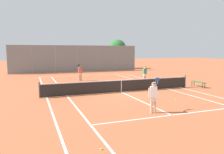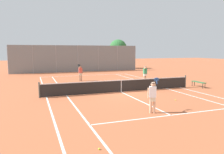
% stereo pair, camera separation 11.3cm
% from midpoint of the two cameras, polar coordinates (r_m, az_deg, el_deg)
% --- Properties ---
extents(ground_plane, '(120.00, 120.00, 0.00)m').
position_cam_midpoint_polar(ground_plane, '(16.77, 2.60, -3.95)').
color(ground_plane, '#B25B38').
extents(court_line_markings, '(11.10, 23.90, 0.01)m').
position_cam_midpoint_polar(court_line_markings, '(16.77, 2.60, -3.94)').
color(court_line_markings, silver).
rests_on(court_line_markings, ground).
extents(tennis_net, '(12.00, 0.10, 1.07)m').
position_cam_midpoint_polar(tennis_net, '(16.68, 2.61, -2.24)').
color(tennis_net, '#474C47').
rests_on(tennis_net, ground).
extents(player_near_side, '(0.85, 0.68, 1.77)m').
position_cam_midpoint_polar(player_near_side, '(11.28, 10.85, -4.68)').
color(player_near_side, '#D8A884').
rests_on(player_near_side, ground).
extents(player_far_left, '(0.65, 0.75, 1.77)m').
position_cam_midpoint_polar(player_far_left, '(22.97, -8.10, 1.29)').
color(player_far_left, tan).
rests_on(player_far_left, ground).
extents(player_far_right, '(0.44, 0.52, 1.60)m').
position_cam_midpoint_polar(player_far_right, '(22.26, 8.78, 1.06)').
color(player_far_right, '#D8A884').
rests_on(player_far_right, ground).
extents(loose_tennis_ball_0, '(0.07, 0.07, 0.07)m').
position_cam_midpoint_polar(loose_tennis_ball_0, '(24.16, -8.28, -0.56)').
color(loose_tennis_ball_0, '#D1DB33').
rests_on(loose_tennis_ball_0, ground).
extents(loose_tennis_ball_2, '(0.07, 0.07, 0.07)m').
position_cam_midpoint_polar(loose_tennis_ball_2, '(14.59, 16.47, -5.77)').
color(loose_tennis_ball_2, '#D1DB33').
rests_on(loose_tennis_ball_2, ground).
extents(loose_tennis_ball_3, '(0.07, 0.07, 0.07)m').
position_cam_midpoint_polar(loose_tennis_ball_3, '(21.48, -12.89, -1.61)').
color(loose_tennis_ball_3, '#D1DB33').
rests_on(loose_tennis_ball_3, ground).
extents(loose_tennis_ball_4, '(0.07, 0.07, 0.07)m').
position_cam_midpoint_polar(loose_tennis_ball_4, '(7.40, -2.91, -18.23)').
color(loose_tennis_ball_4, '#D1DB33').
rests_on(loose_tennis_ball_4, ground).
extents(courtside_bench, '(0.36, 1.50, 0.47)m').
position_cam_midpoint_polar(courtside_bench, '(20.40, 21.81, -1.32)').
color(courtside_bench, '#2D6638').
rests_on(courtside_bench, ground).
extents(back_fence, '(18.73, 0.08, 3.91)m').
position_cam_midpoint_polar(back_fence, '(32.44, -8.82, 4.75)').
color(back_fence, gray).
rests_on(back_fence, ground).
extents(tree_behind_left, '(3.05, 3.05, 5.05)m').
position_cam_midpoint_polar(tree_behind_left, '(38.20, 1.62, 7.39)').
color(tree_behind_left, brown).
rests_on(tree_behind_left, ground).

